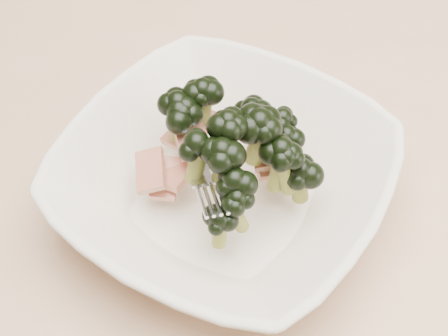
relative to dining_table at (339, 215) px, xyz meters
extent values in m
cube|color=tan|center=(0.00, 0.00, 0.08)|extent=(1.20, 0.80, 0.04)
cylinder|color=tan|center=(-0.55, 0.35, -0.30)|extent=(0.06, 0.06, 0.71)
imported|color=beige|center=(-0.12, -0.07, 0.13)|extent=(0.36, 0.36, 0.07)
cylinder|color=olive|center=(-0.16, -0.03, 0.15)|extent=(0.02, 0.03, 0.05)
ellipsoid|color=black|center=(-0.16, -0.03, 0.18)|extent=(0.04, 0.04, 0.03)
cylinder|color=olive|center=(-0.10, -0.11, 0.16)|extent=(0.02, 0.01, 0.04)
ellipsoid|color=black|center=(-0.10, -0.11, 0.19)|extent=(0.04, 0.04, 0.03)
cylinder|color=olive|center=(-0.14, -0.09, 0.18)|extent=(0.02, 0.02, 0.04)
ellipsoid|color=black|center=(-0.14, -0.09, 0.20)|extent=(0.04, 0.04, 0.03)
cylinder|color=olive|center=(-0.07, -0.05, 0.15)|extent=(0.02, 0.02, 0.03)
ellipsoid|color=black|center=(-0.07, -0.05, 0.17)|extent=(0.03, 0.03, 0.03)
cylinder|color=olive|center=(-0.07, -0.08, 0.16)|extent=(0.02, 0.02, 0.05)
ellipsoid|color=black|center=(-0.07, -0.08, 0.19)|extent=(0.04, 0.04, 0.03)
cylinder|color=olive|center=(-0.06, -0.08, 0.16)|extent=(0.02, 0.01, 0.04)
ellipsoid|color=black|center=(-0.06, -0.08, 0.18)|extent=(0.03, 0.03, 0.02)
cylinder|color=olive|center=(-0.07, -0.03, 0.15)|extent=(0.02, 0.01, 0.04)
ellipsoid|color=black|center=(-0.07, -0.03, 0.18)|extent=(0.03, 0.03, 0.02)
cylinder|color=olive|center=(-0.11, -0.10, 0.18)|extent=(0.02, 0.02, 0.04)
ellipsoid|color=black|center=(-0.11, -0.10, 0.20)|extent=(0.04, 0.04, 0.03)
cylinder|color=olive|center=(-0.10, -0.01, 0.14)|extent=(0.02, 0.02, 0.03)
ellipsoid|color=black|center=(-0.10, -0.01, 0.16)|extent=(0.04, 0.04, 0.03)
cylinder|color=olive|center=(-0.11, -0.14, 0.15)|extent=(0.01, 0.02, 0.03)
ellipsoid|color=black|center=(-0.11, -0.14, 0.16)|extent=(0.03, 0.03, 0.02)
cylinder|color=olive|center=(-0.16, -0.04, 0.15)|extent=(0.02, 0.02, 0.04)
ellipsoid|color=black|center=(-0.16, -0.04, 0.18)|extent=(0.03, 0.03, 0.03)
cylinder|color=olive|center=(-0.08, -0.05, 0.15)|extent=(0.02, 0.02, 0.03)
ellipsoid|color=black|center=(-0.08, -0.05, 0.17)|extent=(0.03, 0.03, 0.03)
cylinder|color=olive|center=(-0.10, -0.12, 0.15)|extent=(0.02, 0.02, 0.04)
ellipsoid|color=black|center=(-0.10, -0.12, 0.18)|extent=(0.03, 0.03, 0.02)
cylinder|color=olive|center=(-0.11, -0.07, 0.19)|extent=(0.02, 0.02, 0.04)
ellipsoid|color=black|center=(-0.11, -0.07, 0.21)|extent=(0.03, 0.03, 0.03)
cylinder|color=olive|center=(-0.09, -0.06, 0.17)|extent=(0.02, 0.02, 0.04)
ellipsoid|color=black|center=(-0.09, -0.06, 0.20)|extent=(0.04, 0.04, 0.03)
cylinder|color=olive|center=(-0.14, -0.02, 0.15)|extent=(0.02, 0.02, 0.05)
ellipsoid|color=black|center=(-0.14, -0.02, 0.18)|extent=(0.04, 0.04, 0.03)
cylinder|color=olive|center=(-0.05, -0.07, 0.14)|extent=(0.02, 0.02, 0.03)
ellipsoid|color=black|center=(-0.05, -0.07, 0.16)|extent=(0.04, 0.04, 0.03)
cube|color=maroon|center=(-0.16, -0.02, 0.14)|extent=(0.06, 0.06, 0.02)
cube|color=maroon|center=(-0.15, -0.04, 0.15)|extent=(0.05, 0.06, 0.01)
cube|color=maroon|center=(-0.16, -0.08, 0.14)|extent=(0.04, 0.04, 0.02)
cube|color=maroon|center=(-0.08, -0.05, 0.14)|extent=(0.04, 0.04, 0.02)
cube|color=maroon|center=(-0.17, -0.08, 0.13)|extent=(0.03, 0.04, 0.02)
cube|color=maroon|center=(-0.07, -0.05, 0.14)|extent=(0.05, 0.04, 0.02)
cube|color=maroon|center=(-0.18, -0.08, 0.15)|extent=(0.03, 0.05, 0.02)
camera|label=1|loc=(-0.07, -0.41, 0.57)|focal=50.00mm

